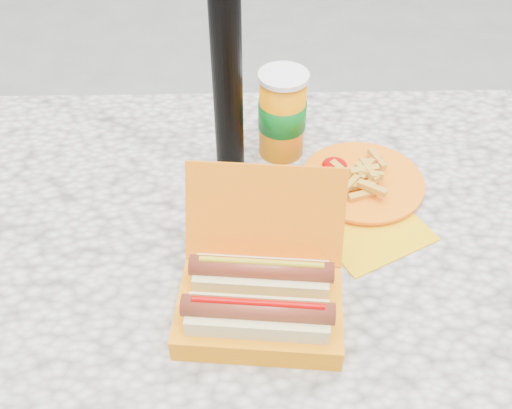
{
  "coord_description": "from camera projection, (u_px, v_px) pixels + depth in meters",
  "views": [
    {
      "loc": [
        0.03,
        -0.65,
        1.42
      ],
      "look_at": [
        0.04,
        0.0,
        0.8
      ],
      "focal_mm": 40.0,
      "sensor_mm": 36.0,
      "label": 1
    }
  ],
  "objects": [
    {
      "name": "picnic_table",
      "position": [
        232.0,
        271.0,
        1.0
      ],
      "size": [
        1.2,
        0.8,
        0.75
      ],
      "color": "beige",
      "rests_on": "ground"
    },
    {
      "name": "hotdog_box",
      "position": [
        260.0,
        297.0,
        0.78
      ],
      "size": [
        0.24,
        0.23,
        0.17
      ],
      "rotation": [
        0.0,
        0.0,
        -0.1
      ],
      "color": "orange",
      "rests_on": "picnic_table"
    },
    {
      "name": "fries_plate",
      "position": [
        362.0,
        184.0,
        0.99
      ],
      "size": [
        0.23,
        0.32,
        0.04
      ],
      "rotation": [
        0.0,
        0.0,
        0.22
      ],
      "color": "#EDB106",
      "rests_on": "picnic_table"
    },
    {
      "name": "soda_cup",
      "position": [
        282.0,
        114.0,
        1.02
      ],
      "size": [
        0.09,
        0.09,
        0.17
      ],
      "rotation": [
        0.0,
        0.0,
        -0.07
      ],
      "color": "orange",
      "rests_on": "picnic_table"
    }
  ]
}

